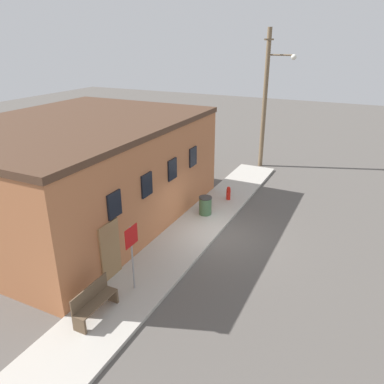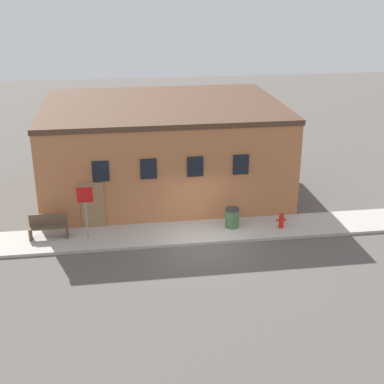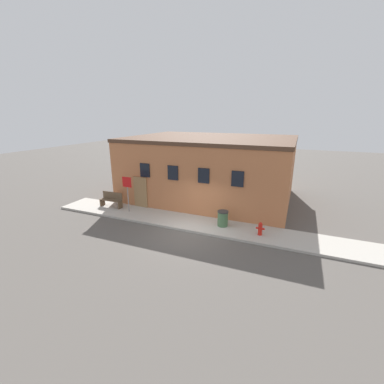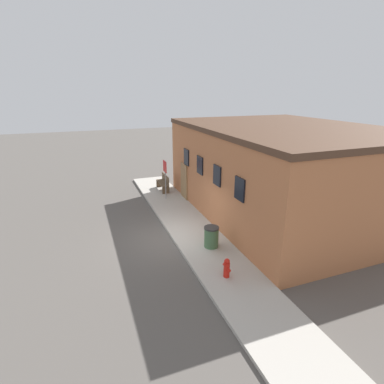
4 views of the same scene
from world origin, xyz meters
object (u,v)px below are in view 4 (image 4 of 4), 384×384
bench (164,183)px  trash_bin (211,237)px  stop_sign (165,173)px  fire_hydrant (227,268)px

bench → trash_bin: 7.85m
stop_sign → trash_bin: stop_sign is taller
fire_hydrant → stop_sign: 8.44m
bench → trash_bin: bearing=-1.0°
bench → trash_bin: (7.85, -0.13, -0.05)m
stop_sign → bench: (-1.63, 0.32, -1.12)m
bench → trash_bin: size_ratio=1.80×
fire_hydrant → trash_bin: 2.15m
fire_hydrant → stop_sign: bearing=178.8°
fire_hydrant → trash_bin: trash_bin is taller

